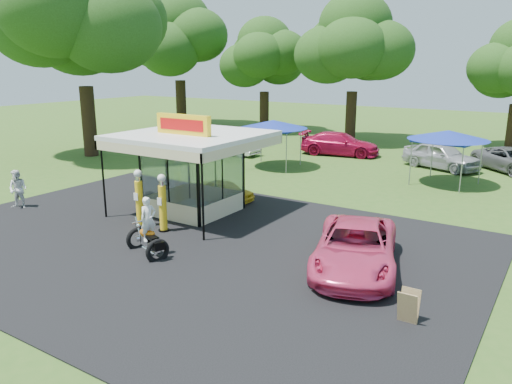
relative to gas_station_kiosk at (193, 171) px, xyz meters
The scene contains 21 objects.
ground 5.67m from the gas_station_kiosk, 68.18° to the right, with size 120.00×120.00×0.00m, color #31581B.
asphalt_apron 4.01m from the gas_station_kiosk, 56.26° to the right, with size 20.00×14.00×0.04m, color black.
gas_station_kiosk is the anchor object (origin of this frame).
gas_pump_left 2.76m from the gas_station_kiosk, 100.65° to the right, with size 0.42×0.42×2.27m.
gas_pump_right 2.74m from the gas_station_kiosk, 75.62° to the right, with size 0.41×0.41×2.22m.
motorcycle 5.05m from the gas_station_kiosk, 67.62° to the right, with size 1.84×1.30×2.08m.
spare_tires 2.53m from the gas_station_kiosk, 163.55° to the right, with size 0.90×0.55×0.77m.
a_frame_sign 11.32m from the gas_station_kiosk, 22.99° to the right, with size 0.48×0.42×0.85m.
kiosk_car 2.56m from the gas_station_kiosk, 90.00° to the left, with size 1.13×2.82×0.96m, color yellow.
pink_sedan 8.33m from the gas_station_kiosk, 14.04° to the right, with size 2.38×5.16×1.43m, color #DE3C6D.
spectator_west 7.76m from the gas_station_kiosk, 151.79° to the right, with size 0.83×0.64×1.70m, color white.
bg_car_a 13.87m from the gas_station_kiosk, 118.76° to the left, with size 1.41×4.04×1.33m, color beige.
bg_car_b 15.99m from the gas_station_kiosk, 91.21° to the left, with size 2.18×5.36×1.55m, color #AC0D36.
bg_car_c 16.40m from the gas_station_kiosk, 66.16° to the left, with size 1.87×4.65×1.58m, color #A1A1A5.
bg_car_d 19.33m from the gas_station_kiosk, 57.91° to the left, with size 2.27×4.92×1.37m, color slate.
tent_west 10.18m from the gas_station_kiosk, 101.76° to the left, with size 4.08×4.08×2.86m.
tent_east 13.45m from the gas_station_kiosk, 54.89° to the left, with size 4.04×4.04×2.83m.
oak_far_a 30.99m from the gas_station_kiosk, 132.00° to the left, with size 10.57×10.57×12.53m.
oak_far_b 26.74m from the gas_station_kiosk, 115.45° to the left, with size 8.33×8.33×9.93m.
oak_far_c 22.92m from the gas_station_kiosk, 95.56° to the left, with size 9.48×9.48×11.18m.
oak_near 17.33m from the gas_station_kiosk, 155.65° to the left, with size 11.94×11.94×13.75m.
Camera 1 is at (11.20, -10.62, 6.16)m, focal length 35.00 mm.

